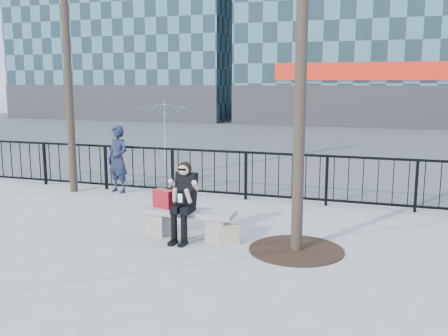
% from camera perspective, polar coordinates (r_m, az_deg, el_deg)
% --- Properties ---
extents(ground, '(120.00, 120.00, 0.00)m').
position_cam_1_polar(ground, '(8.69, -4.19, -7.89)').
color(ground, gray).
rests_on(ground, ground).
extents(street_surface, '(60.00, 23.00, 0.01)m').
position_cam_1_polar(street_surface, '(23.02, 10.10, 3.15)').
color(street_surface, '#474747').
rests_on(street_surface, ground).
extents(railing, '(14.00, 0.06, 1.10)m').
position_cam_1_polar(railing, '(11.30, 1.54, -0.80)').
color(railing, black).
rests_on(railing, ground).
extents(tree_grate, '(1.50, 1.50, 0.02)m').
position_cam_1_polar(tree_grate, '(8.09, 8.25, -9.23)').
color(tree_grate, black).
rests_on(tree_grate, ground).
extents(bench_main, '(1.65, 0.46, 0.49)m').
position_cam_1_polar(bench_main, '(8.60, -4.21, -5.98)').
color(bench_main, gray).
rests_on(bench_main, ground).
extents(seated_woman, '(0.50, 0.64, 1.34)m').
position_cam_1_polar(seated_woman, '(8.37, -4.66, -3.83)').
color(seated_woman, black).
rests_on(seated_woman, ground).
extents(handbag, '(0.42, 0.29, 0.31)m').
position_cam_1_polar(handbag, '(8.71, -6.89, -3.49)').
color(handbag, maroon).
rests_on(handbag, bench_main).
extents(shopping_bag, '(0.36, 0.27, 0.32)m').
position_cam_1_polar(shopping_bag, '(8.27, 0.59, -7.63)').
color(shopping_bag, beige).
rests_on(shopping_bag, ground).
extents(standing_man, '(0.67, 0.53, 1.62)m').
position_cam_1_polar(standing_man, '(12.20, -12.03, 0.99)').
color(standing_man, black).
rests_on(standing_man, ground).
extents(vendor_umbrella, '(2.87, 2.90, 2.02)m').
position_cam_1_polar(vendor_umbrella, '(16.48, -6.79, 4.11)').
color(vendor_umbrella, gold).
rests_on(vendor_umbrella, ground).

